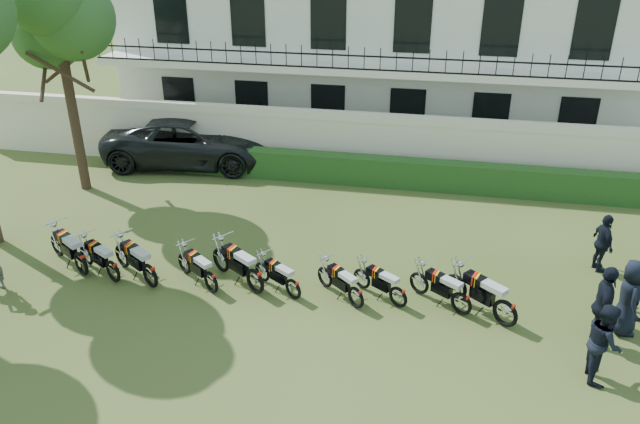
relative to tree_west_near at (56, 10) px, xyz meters
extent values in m
plane|color=#39461C|center=(8.96, -5.00, -5.89)|extent=(100.00, 100.00, 0.00)
cube|color=silver|center=(8.96, 3.00, -4.89)|extent=(30.00, 0.30, 2.00)
cube|color=silver|center=(8.96, 3.00, -3.74)|extent=(30.00, 0.35, 0.30)
cube|color=#1C3E16|center=(9.96, 2.20, -5.39)|extent=(18.00, 0.60, 1.00)
cube|color=white|center=(8.96, 9.00, -2.39)|extent=(20.00, 8.00, 7.00)
cube|color=white|center=(8.96, 4.30, -2.39)|extent=(20.00, 1.40, 0.25)
cube|color=black|center=(8.96, 3.65, -1.79)|extent=(20.00, 0.05, 0.05)
cube|color=black|center=(8.96, 3.65, -2.24)|extent=(20.00, 0.05, 0.05)
cube|color=black|center=(1.46, 5.02, -4.29)|extent=(1.30, 0.12, 2.20)
cube|color=black|center=(1.46, 5.02, -0.79)|extent=(1.30, 0.12, 2.20)
cube|color=black|center=(4.46, 5.02, -4.29)|extent=(1.30, 0.12, 2.20)
cube|color=black|center=(4.46, 5.02, -0.79)|extent=(1.30, 0.12, 2.20)
cube|color=black|center=(7.46, 5.02, -4.29)|extent=(1.30, 0.12, 2.20)
cube|color=black|center=(7.46, 5.02, -0.79)|extent=(1.30, 0.12, 2.20)
cube|color=black|center=(10.46, 5.02, -4.29)|extent=(1.30, 0.12, 2.20)
cube|color=black|center=(10.46, 5.02, -0.79)|extent=(1.30, 0.12, 2.20)
cube|color=black|center=(13.46, 5.02, -4.29)|extent=(1.30, 0.12, 2.20)
cube|color=black|center=(13.46, 5.02, -0.79)|extent=(1.30, 0.12, 2.20)
cube|color=black|center=(16.46, 5.02, -4.29)|extent=(1.30, 0.12, 2.20)
cube|color=black|center=(16.46, 5.02, -0.79)|extent=(1.30, 0.12, 2.20)
cylinder|color=#473323|center=(-0.04, 0.00, -3.26)|extent=(0.32, 0.32, 5.25)
sphere|color=#2E6026|center=(0.36, 0.20, -0.26)|extent=(2.60, 2.60, 2.60)
sphere|color=#2E6026|center=(-0.64, 0.30, -0.79)|extent=(2.20, 2.20, 2.20)
torus|color=black|center=(3.43, -5.59, -5.57)|extent=(0.60, 0.45, 0.66)
torus|color=black|center=(2.27, -4.81, -5.57)|extent=(0.60, 0.45, 0.66)
cube|color=black|center=(2.89, -5.23, -5.40)|extent=(0.60, 0.49, 0.32)
cube|color=black|center=(2.69, -5.10, -5.11)|extent=(0.56, 0.50, 0.24)
cube|color=red|center=(2.69, -5.10, -5.10)|extent=(0.15, 0.30, 0.25)
cube|color=yellow|center=(2.74, -5.13, -5.10)|extent=(0.12, 0.30, 0.25)
cube|color=#B4B4B4|center=(3.14, -5.39, -5.07)|extent=(0.64, 0.54, 0.13)
cylinder|color=silver|center=(2.40, -4.90, -4.79)|extent=(0.39, 0.56, 0.03)
torus|color=black|center=(4.36, -5.67, -5.59)|extent=(0.56, 0.38, 0.60)
torus|color=black|center=(3.26, -5.02, -5.59)|extent=(0.56, 0.38, 0.60)
cube|color=black|center=(3.85, -5.37, -5.45)|extent=(0.56, 0.43, 0.30)
cube|color=black|center=(3.66, -5.25, -5.18)|extent=(0.51, 0.44, 0.22)
cube|color=red|center=(3.66, -5.25, -5.17)|extent=(0.13, 0.28, 0.23)
cube|color=yellow|center=(3.71, -5.28, -5.17)|extent=(0.10, 0.27, 0.23)
cube|color=#B4B4B4|center=(4.08, -5.50, -5.14)|extent=(0.59, 0.48, 0.12)
cylinder|color=silver|center=(3.38, -5.09, -4.89)|extent=(0.32, 0.52, 0.03)
torus|color=black|center=(5.43, -5.78, -5.57)|extent=(0.59, 0.44, 0.65)
torus|color=black|center=(4.28, -5.01, -5.57)|extent=(0.59, 0.44, 0.65)
cube|color=black|center=(4.90, -5.43, -5.41)|extent=(0.59, 0.49, 0.32)
cube|color=black|center=(4.69, -5.29, -5.12)|extent=(0.55, 0.50, 0.23)
cube|color=red|center=(4.69, -5.29, -5.11)|extent=(0.15, 0.30, 0.24)
cube|color=yellow|center=(4.75, -5.33, -5.11)|extent=(0.12, 0.29, 0.24)
cube|color=#B4B4B4|center=(5.13, -5.59, -5.08)|extent=(0.63, 0.54, 0.13)
cylinder|color=silver|center=(4.41, -5.10, -4.80)|extent=(0.38, 0.55, 0.03)
torus|color=black|center=(6.92, -5.69, -5.61)|extent=(0.51, 0.41, 0.58)
torus|color=black|center=(5.94, -4.96, -5.61)|extent=(0.51, 0.41, 0.58)
cube|color=black|center=(6.47, -5.36, -5.46)|extent=(0.52, 0.44, 0.28)
cube|color=black|center=(6.29, -5.23, -5.21)|extent=(0.49, 0.45, 0.21)
cube|color=red|center=(6.29, -5.23, -5.20)|extent=(0.14, 0.27, 0.22)
cube|color=yellow|center=(6.34, -5.26, -5.20)|extent=(0.12, 0.26, 0.22)
cube|color=#B4B4B4|center=(6.67, -5.51, -5.17)|extent=(0.55, 0.49, 0.11)
cylinder|color=silver|center=(6.05, -5.05, -4.93)|extent=(0.36, 0.47, 0.03)
torus|color=black|center=(8.09, -5.55, -5.56)|extent=(0.60, 0.46, 0.67)
torus|color=black|center=(6.93, -4.74, -5.56)|extent=(0.60, 0.46, 0.67)
cube|color=black|center=(7.56, -5.18, -5.40)|extent=(0.61, 0.51, 0.33)
cube|color=black|center=(7.35, -5.04, -5.10)|extent=(0.57, 0.51, 0.24)
cube|color=red|center=(7.35, -5.04, -5.09)|extent=(0.16, 0.31, 0.25)
cube|color=yellow|center=(7.40, -5.07, -5.09)|extent=(0.13, 0.30, 0.25)
cube|color=#B4B4B4|center=(7.80, -5.35, -5.06)|extent=(0.64, 0.56, 0.13)
cylinder|color=silver|center=(7.06, -4.84, -4.77)|extent=(0.40, 0.56, 0.03)
torus|color=black|center=(8.97, -5.53, -5.62)|extent=(0.49, 0.36, 0.54)
torus|color=black|center=(8.01, -4.89, -5.62)|extent=(0.49, 0.36, 0.54)
cube|color=black|center=(8.53, -5.23, -5.49)|extent=(0.49, 0.40, 0.26)
cube|color=black|center=(8.36, -5.12, -5.26)|extent=(0.46, 0.41, 0.19)
cube|color=red|center=(8.36, -5.12, -5.25)|extent=(0.12, 0.25, 0.20)
cube|color=yellow|center=(8.40, -5.15, -5.25)|extent=(0.10, 0.24, 0.20)
cube|color=#B4B4B4|center=(8.73, -5.37, -5.22)|extent=(0.52, 0.44, 0.11)
cylinder|color=silver|center=(8.12, -4.97, -4.99)|extent=(0.31, 0.45, 0.03)
torus|color=black|center=(10.49, -5.67, -5.62)|extent=(0.47, 0.42, 0.55)
torus|color=black|center=(9.60, -4.91, -5.62)|extent=(0.47, 0.42, 0.55)
cube|color=black|center=(10.08, -5.32, -5.48)|extent=(0.48, 0.45, 0.27)
cube|color=black|center=(9.92, -5.18, -5.24)|extent=(0.46, 0.44, 0.20)
cube|color=red|center=(9.92, -5.18, -5.23)|extent=(0.15, 0.25, 0.21)
cube|color=yellow|center=(9.96, -5.22, -5.23)|extent=(0.13, 0.24, 0.21)
cube|color=#B4B4B4|center=(10.27, -5.48, -5.20)|extent=(0.52, 0.49, 0.11)
cylinder|color=silver|center=(9.70, -4.99, -4.97)|extent=(0.37, 0.43, 0.03)
torus|color=black|center=(11.51, -5.40, -5.62)|extent=(0.49, 0.37, 0.54)
torus|color=black|center=(10.55, -4.74, -5.62)|extent=(0.49, 0.37, 0.54)
cube|color=black|center=(11.07, -5.10, -5.49)|extent=(0.50, 0.41, 0.27)
cube|color=black|center=(10.90, -4.98, -5.25)|extent=(0.46, 0.42, 0.20)
cube|color=red|center=(10.90, -4.98, -5.24)|extent=(0.13, 0.25, 0.21)
cube|color=yellow|center=(10.94, -5.01, -5.24)|extent=(0.10, 0.24, 0.21)
cube|color=#B4B4B4|center=(11.27, -5.23, -5.21)|extent=(0.53, 0.45, 0.11)
cylinder|color=silver|center=(10.66, -4.82, -4.98)|extent=(0.32, 0.46, 0.03)
torus|color=black|center=(13.01, -5.44, -5.60)|extent=(0.52, 0.40, 0.58)
torus|color=black|center=(12.00, -4.73, -5.60)|extent=(0.52, 0.40, 0.58)
cube|color=black|center=(12.55, -5.11, -5.46)|extent=(0.53, 0.44, 0.29)
cube|color=black|center=(12.37, -4.99, -5.20)|extent=(0.49, 0.45, 0.21)
cube|color=red|center=(12.37, -4.99, -5.19)|extent=(0.14, 0.27, 0.22)
cube|color=yellow|center=(12.41, -5.02, -5.19)|extent=(0.11, 0.26, 0.22)
cube|color=#B4B4B4|center=(12.76, -5.26, -5.17)|extent=(0.56, 0.49, 0.11)
cylinder|color=silver|center=(12.12, -4.81, -4.92)|extent=(0.35, 0.48, 0.03)
torus|color=black|center=(14.03, -5.81, -5.56)|extent=(0.58, 0.50, 0.67)
torus|color=black|center=(12.93, -4.91, -5.56)|extent=(0.58, 0.50, 0.67)
cube|color=black|center=(13.52, -5.39, -5.40)|extent=(0.59, 0.53, 0.33)
cube|color=black|center=(13.33, -5.23, -5.10)|extent=(0.56, 0.53, 0.24)
cube|color=red|center=(13.33, -5.23, -5.09)|extent=(0.18, 0.31, 0.25)
cube|color=yellow|center=(13.38, -5.27, -5.09)|extent=(0.15, 0.30, 0.25)
cube|color=#B4B4B4|center=(13.75, -5.58, -5.06)|extent=(0.63, 0.58, 0.13)
cylinder|color=silver|center=(13.05, -5.01, -4.77)|extent=(0.44, 0.53, 0.03)
imported|color=black|center=(2.70, 2.89, -5.02)|extent=(6.58, 3.60, 1.75)
imported|color=black|center=(15.23, -6.75, -5.02)|extent=(0.68, 0.86, 1.73)
imported|color=black|center=(15.43, -5.57, -4.93)|extent=(0.57, 1.16, 1.91)
imported|color=black|center=(16.09, -5.01, -4.98)|extent=(0.58, 0.89, 1.82)
imported|color=black|center=(16.09, -2.32, -5.08)|extent=(0.61, 1.01, 1.62)
camera|label=1|loc=(11.61, -17.66, 2.75)|focal=35.00mm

